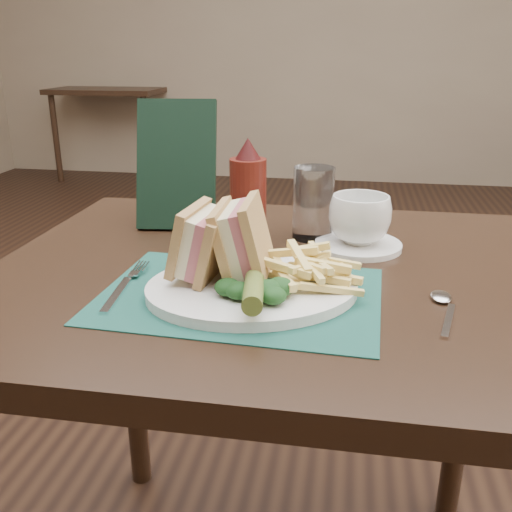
{
  "coord_description": "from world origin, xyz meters",
  "views": [
    {
      "loc": [
        0.11,
        -1.34,
        1.08
      ],
      "look_at": [
        -0.01,
        -0.58,
        0.8
      ],
      "focal_mm": 40.0,
      "sensor_mm": 36.0,
      "label": 1
    }
  ],
  "objects_px": {
    "sandwich_half_b": "(228,238)",
    "coffee_cup": "(360,219)",
    "drinking_glass": "(313,203)",
    "ketchup_bottle": "(248,192)",
    "saucer": "(358,245)",
    "table_bg_left": "(115,132)",
    "table_main": "(271,459)",
    "placemat": "(240,295)",
    "plate": "(252,288)",
    "sandwich_half_a": "(189,241)",
    "check_presenter": "(177,165)"
  },
  "relations": [
    {
      "from": "sandwich_half_b",
      "to": "coffee_cup",
      "type": "height_order",
      "value": "sandwich_half_b"
    },
    {
      "from": "drinking_glass",
      "to": "ketchup_bottle",
      "type": "xyz_separation_m",
      "value": [
        -0.11,
        -0.05,
        0.03
      ]
    },
    {
      "from": "saucer",
      "to": "ketchup_bottle",
      "type": "relative_size",
      "value": 0.81
    },
    {
      "from": "table_bg_left",
      "to": "saucer",
      "type": "height_order",
      "value": "saucer"
    },
    {
      "from": "table_bg_left",
      "to": "ketchup_bottle",
      "type": "height_order",
      "value": "ketchup_bottle"
    },
    {
      "from": "drinking_glass",
      "to": "table_main",
      "type": "bearing_deg",
      "value": -107.32
    },
    {
      "from": "placemat",
      "to": "plate",
      "type": "distance_m",
      "value": 0.02
    },
    {
      "from": "placemat",
      "to": "sandwich_half_a",
      "type": "distance_m",
      "value": 0.11
    },
    {
      "from": "table_main",
      "to": "check_presenter",
      "type": "distance_m",
      "value": 0.57
    },
    {
      "from": "placemat",
      "to": "table_bg_left",
      "type": "bearing_deg",
      "value": 115.28
    },
    {
      "from": "table_main",
      "to": "sandwich_half_b",
      "type": "distance_m",
      "value": 0.46
    },
    {
      "from": "sandwich_half_a",
      "to": "drinking_glass",
      "type": "distance_m",
      "value": 0.3
    },
    {
      "from": "check_presenter",
      "to": "placemat",
      "type": "bearing_deg",
      "value": -66.28
    },
    {
      "from": "table_bg_left",
      "to": "sandwich_half_b",
      "type": "height_order",
      "value": "sandwich_half_b"
    },
    {
      "from": "table_main",
      "to": "coffee_cup",
      "type": "xyz_separation_m",
      "value": [
        0.13,
        0.12,
        0.43
      ]
    },
    {
      "from": "plate",
      "to": "coffee_cup",
      "type": "relative_size",
      "value": 2.82
    },
    {
      "from": "plate",
      "to": "drinking_glass",
      "type": "bearing_deg",
      "value": 57.06
    },
    {
      "from": "drinking_glass",
      "to": "plate",
      "type": "bearing_deg",
      "value": -103.41
    },
    {
      "from": "placemat",
      "to": "plate",
      "type": "relative_size",
      "value": 1.3
    },
    {
      "from": "plate",
      "to": "coffee_cup",
      "type": "height_order",
      "value": "coffee_cup"
    },
    {
      "from": "coffee_cup",
      "to": "check_presenter",
      "type": "relative_size",
      "value": 0.43
    },
    {
      "from": "placemat",
      "to": "saucer",
      "type": "height_order",
      "value": "saucer"
    },
    {
      "from": "table_bg_left",
      "to": "drinking_glass",
      "type": "bearing_deg",
      "value": -62.13
    },
    {
      "from": "sandwich_half_b",
      "to": "coffee_cup",
      "type": "relative_size",
      "value": 1.09
    },
    {
      "from": "ketchup_bottle",
      "to": "check_presenter",
      "type": "distance_m",
      "value": 0.17
    },
    {
      "from": "check_presenter",
      "to": "sandwich_half_b",
      "type": "bearing_deg",
      "value": -67.05
    },
    {
      "from": "coffee_cup",
      "to": "saucer",
      "type": "bearing_deg",
      "value": 0.0
    },
    {
      "from": "placemat",
      "to": "sandwich_half_a",
      "type": "relative_size",
      "value": 3.68
    },
    {
      "from": "saucer",
      "to": "drinking_glass",
      "type": "bearing_deg",
      "value": 152.45
    },
    {
      "from": "table_main",
      "to": "placemat",
      "type": "relative_size",
      "value": 2.31
    },
    {
      "from": "ketchup_bottle",
      "to": "table_bg_left",
      "type": "bearing_deg",
      "value": 116.25
    },
    {
      "from": "check_presenter",
      "to": "saucer",
      "type": "bearing_deg",
      "value": -19.47
    },
    {
      "from": "table_main",
      "to": "ketchup_bottle",
      "type": "height_order",
      "value": "ketchup_bottle"
    },
    {
      "from": "placemat",
      "to": "sandwich_half_b",
      "type": "xyz_separation_m",
      "value": [
        -0.02,
        0.03,
        0.07
      ]
    },
    {
      "from": "sandwich_half_a",
      "to": "placemat",
      "type": "bearing_deg",
      "value": -8.81
    },
    {
      "from": "sandwich_half_b",
      "to": "ketchup_bottle",
      "type": "xyz_separation_m",
      "value": [
        -0.01,
        0.2,
        0.02
      ]
    },
    {
      "from": "table_main",
      "to": "saucer",
      "type": "xyz_separation_m",
      "value": [
        0.13,
        0.12,
        0.38
      ]
    },
    {
      "from": "table_main",
      "to": "drinking_glass",
      "type": "xyz_separation_m",
      "value": [
        0.05,
        0.16,
        0.44
      ]
    },
    {
      "from": "placemat",
      "to": "drinking_glass",
      "type": "xyz_separation_m",
      "value": [
        0.08,
        0.28,
        0.06
      ]
    },
    {
      "from": "saucer",
      "to": "drinking_glass",
      "type": "height_order",
      "value": "drinking_glass"
    },
    {
      "from": "coffee_cup",
      "to": "check_presenter",
      "type": "height_order",
      "value": "check_presenter"
    },
    {
      "from": "plate",
      "to": "drinking_glass",
      "type": "height_order",
      "value": "drinking_glass"
    },
    {
      "from": "table_main",
      "to": "sandwich_half_b",
      "type": "bearing_deg",
      "value": -121.42
    },
    {
      "from": "sandwich_half_a",
      "to": "check_presenter",
      "type": "bearing_deg",
      "value": 116.02
    },
    {
      "from": "table_main",
      "to": "coffee_cup",
      "type": "height_order",
      "value": "coffee_cup"
    },
    {
      "from": "table_bg_left",
      "to": "drinking_glass",
      "type": "height_order",
      "value": "drinking_glass"
    },
    {
      "from": "table_bg_left",
      "to": "drinking_glass",
      "type": "distance_m",
      "value": 4.24
    },
    {
      "from": "coffee_cup",
      "to": "plate",
      "type": "bearing_deg",
      "value": -123.09
    },
    {
      "from": "sandwich_half_b",
      "to": "drinking_glass",
      "type": "distance_m",
      "value": 0.27
    },
    {
      "from": "placemat",
      "to": "plate",
      "type": "height_order",
      "value": "plate"
    }
  ]
}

